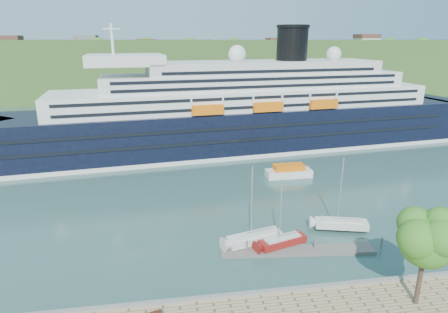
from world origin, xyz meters
TOP-DOWN VIEW (x-y plane):
  - ground at (0.00, 0.00)m, footprint 400.00×400.00m
  - far_hillside at (0.00, 145.00)m, footprint 400.00×50.00m
  - quay_coping at (0.00, -0.20)m, footprint 220.00×0.50m
  - cruise_ship at (2.84, 52.57)m, footprint 123.17×32.42m
  - park_bench at (-14.59, -1.83)m, footprint 1.47×0.93m
  - promenade_tree at (9.35, -3.59)m, footprint 6.26×6.26m
  - floating_pontoon at (2.07, 7.91)m, footprint 18.42×4.10m
  - sailboat_white_near at (-2.69, 10.17)m, footprint 7.90×4.03m
  - sailboat_red at (0.52, 9.10)m, footprint 6.95×3.76m
  - sailboat_white_far at (9.48, 12.05)m, footprint 7.74×3.90m
  - tender_launch at (9.01, 32.76)m, footprint 8.59×3.14m

SIDE VIEW (x-z plane):
  - ground at x=0.00m, z-range 0.00..0.00m
  - floating_pontoon at x=2.07m, z-range 0.00..0.41m
  - quay_coping at x=0.00m, z-range 1.00..1.30m
  - tender_launch at x=9.01m, z-range 0.00..2.35m
  - park_bench at x=-14.59m, z-range 1.00..1.87m
  - sailboat_red at x=0.52m, z-range 0.00..8.65m
  - sailboat_white_far at x=9.48m, z-range 0.00..9.64m
  - sailboat_white_near at x=-2.69m, z-range 0.00..9.83m
  - promenade_tree at x=9.35m, z-range 1.00..11.37m
  - far_hillside at x=0.00m, z-range 0.00..24.00m
  - cruise_ship at x=2.84m, z-range 0.00..27.38m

